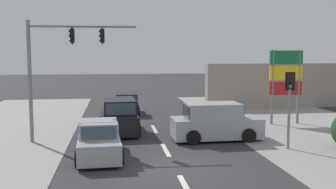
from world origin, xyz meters
TOP-DOWN VIEW (x-y plane):
  - ground_plane at (0.00, 0.00)m, footprint 140.00×140.00m
  - lane_dash_near at (0.00, -2.00)m, footprint 0.20×2.40m
  - lane_dash_mid at (0.00, 3.00)m, footprint 0.20×2.40m
  - lane_dash_far at (0.00, 8.00)m, footprint 0.20×2.40m
  - traffic_signal_mast at (-5.07, 5.43)m, footprint 5.29×0.48m
  - pedestal_signal_right_kerb at (5.60, 2.36)m, footprint 0.43×0.31m
  - shopping_plaza_sign at (8.21, 8.53)m, footprint 2.10×0.16m
  - shopfront_wall_far at (11.00, 16.00)m, footprint 12.00×1.00m
  - suv_receding_far at (2.78, 4.76)m, footprint 4.57×2.12m
  - suv_crossing_left at (-2.05, 7.37)m, footprint 2.25×4.63m
  - hatchback_kerbside_parked at (-1.37, 13.89)m, footprint 1.88×3.69m
  - sedan_oncoming_mid at (-2.97, 2.17)m, footprint 2.03×4.31m

SIDE VIEW (x-z plane):
  - ground_plane at x=0.00m, z-range 0.00..0.00m
  - lane_dash_near at x=0.00m, z-range 0.00..0.01m
  - lane_dash_mid at x=0.00m, z-range 0.00..0.01m
  - lane_dash_far at x=0.00m, z-range 0.00..0.01m
  - hatchback_kerbside_parked at x=-1.37m, z-range -0.06..1.47m
  - sedan_oncoming_mid at x=-2.97m, z-range -0.08..1.48m
  - suv_receding_far at x=2.78m, z-range -0.06..1.83m
  - suv_crossing_left at x=-2.05m, z-range -0.06..1.83m
  - shopfront_wall_far at x=11.00m, z-range 0.00..3.60m
  - pedestal_signal_right_kerb at x=5.60m, z-range 0.64..4.20m
  - shopping_plaza_sign at x=8.21m, z-range 0.68..5.28m
  - traffic_signal_mast at x=-5.07m, z-range 1.15..7.15m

